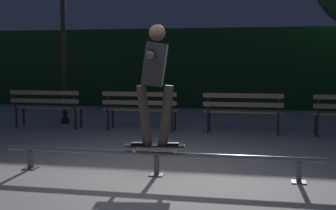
# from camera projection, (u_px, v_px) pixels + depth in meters

# --- Properties ---
(ground_plane) EXTENTS (90.00, 90.00, 0.00)m
(ground_plane) POSITION_uv_depth(u_px,v_px,m) (156.00, 176.00, 5.92)
(ground_plane) COLOR #ADAAA8
(hedge_backdrop) EXTENTS (24.00, 1.20, 2.51)m
(hedge_backdrop) POSITION_uv_depth(u_px,v_px,m) (219.00, 68.00, 14.61)
(hedge_backdrop) COLOR #193D1E
(hedge_backdrop) RESTS_ON ground
(grind_rail) EXTENTS (4.24, 0.18, 0.32)m
(grind_rail) POSITION_uv_depth(u_px,v_px,m) (157.00, 157.00, 5.94)
(grind_rail) COLOR slate
(grind_rail) RESTS_ON ground
(skateboard) EXTENTS (0.80, 0.31, 0.09)m
(skateboard) POSITION_uv_depth(u_px,v_px,m) (155.00, 146.00, 5.93)
(skateboard) COLOR black
(skateboard) RESTS_ON grind_rail
(skateboarder) EXTENTS (0.63, 1.40, 1.56)m
(skateboarder) POSITION_uv_depth(u_px,v_px,m) (155.00, 74.00, 5.83)
(skateboarder) COLOR black
(skateboarder) RESTS_ON skateboard
(park_bench_leftmost) EXTENTS (1.60, 0.42, 0.88)m
(park_bench_leftmost) POSITION_uv_depth(u_px,v_px,m) (47.00, 104.00, 10.07)
(park_bench_leftmost) COLOR #282623
(park_bench_leftmost) RESTS_ON ground
(park_bench_left_center) EXTENTS (1.60, 0.42, 0.88)m
(park_bench_left_center) POSITION_uv_depth(u_px,v_px,m) (141.00, 106.00, 9.64)
(park_bench_left_center) COLOR #282623
(park_bench_left_center) RESTS_ON ground
(park_bench_right_center) EXTENTS (1.60, 0.42, 0.88)m
(park_bench_right_center) POSITION_uv_depth(u_px,v_px,m) (243.00, 108.00, 9.22)
(park_bench_right_center) COLOR #282623
(park_bench_right_center) RESTS_ON ground
(lamp_post_left) EXTENTS (0.32, 0.32, 3.90)m
(lamp_post_left) POSITION_uv_depth(u_px,v_px,m) (63.00, 19.00, 10.64)
(lamp_post_left) COLOR #282623
(lamp_post_left) RESTS_ON ground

